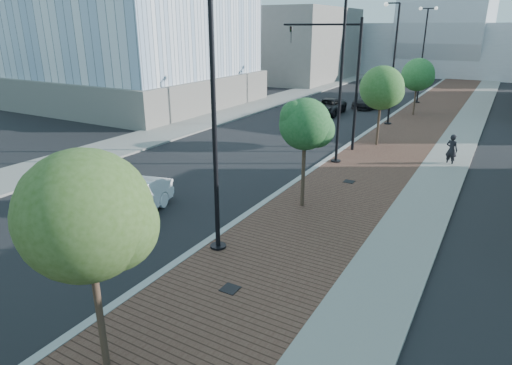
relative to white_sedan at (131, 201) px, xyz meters
The scene contains 22 objects.
sidewalk 30.41m from the white_sedan, 75.52° to the left, with size 7.00×140.00×0.12m, color #4C2D23.
concrete_strip 31.20m from the white_sedan, 70.71° to the left, with size 2.40×140.00×0.13m, color slate.
curb 29.73m from the white_sedan, 82.06° to the left, with size 0.30×140.00×0.14m, color gray.
west_sidewalk 30.76m from the white_sedan, 106.81° to the left, with size 4.00×140.00×0.12m, color slate.
white_sedan is the anchor object (origin of this frame).
dark_car_mid 25.44m from the white_sedan, 92.65° to the left, with size 2.29×4.98×1.38m, color black.
dark_car_far 30.71m from the white_sedan, 87.31° to the left, with size 2.00×4.91×1.42m, color black.
pedestrian 17.75m from the white_sedan, 53.83° to the left, with size 0.66×0.43×1.82m, color black.
streetlight_1 5.86m from the white_sedan, ahead, with size 1.44×0.56×9.21m.
streetlight_2 13.02m from the white_sedan, 67.64° to the left, with size 1.72×0.56×9.28m.
streetlight_3 24.15m from the white_sedan, 78.91° to the left, with size 1.44×0.56×9.21m.
streetlight_4 35.98m from the white_sedan, 82.44° to the left, with size 1.72×0.56×9.28m.
traffic_mast 15.52m from the white_sedan, 75.24° to the left, with size 5.09×0.20×8.00m.
tree_0 9.25m from the white_sedan, 48.66° to the right, with size 2.75×2.75×5.26m.
tree_1 7.86m from the white_sedan, 37.81° to the left, with size 2.22×2.15×4.79m.
tree_2 17.71m from the white_sedan, 70.74° to the left, with size 2.77×2.77×5.20m.
tree_3 29.18m from the white_sedan, 78.58° to the left, with size 2.78×2.78×4.97m.
tower_podium 29.26m from the white_sedan, 132.86° to the left, with size 19.00×19.00×3.00m, color slate.
convention_center 74.65m from the white_sedan, 88.38° to the left, with size 50.00×30.00×50.00m.
commercial_block_nw 52.11m from the white_sedan, 107.82° to the left, with size 14.00×20.00×10.00m, color slate.
utility_cover_1 7.02m from the white_sedan, 21.49° to the right, with size 0.50×0.50×0.02m, color black.
utility_cover_2 10.67m from the white_sedan, 52.37° to the left, with size 0.50×0.50×0.02m, color black.
Camera 1 is at (8.62, -1.31, 7.48)m, focal length 30.68 mm.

